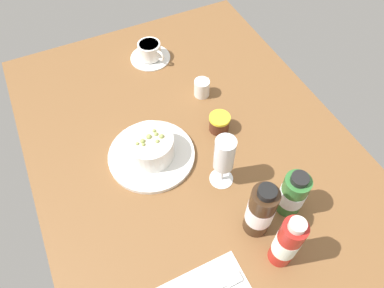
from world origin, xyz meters
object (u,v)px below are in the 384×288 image
at_px(coffee_cup, 150,52).
at_px(jam_jar, 219,122).
at_px(sauce_bottle_red, 287,243).
at_px(creamer_jug, 202,88).
at_px(sauce_bottle_green, 293,194).
at_px(porridge_bowl, 151,149).
at_px(wine_glass, 224,156).
at_px(sauce_bottle_brown, 260,211).

bearing_deg(coffee_cup, jam_jar, 10.20).
bearing_deg(coffee_cup, sauce_bottle_red, 1.27).
xyz_separation_m(creamer_jug, sauce_bottle_green, (0.42, 0.02, 0.04)).
xyz_separation_m(creamer_jug, jam_jar, (0.14, -0.02, -0.00)).
bearing_deg(jam_jar, porridge_bowl, -87.69).
xyz_separation_m(wine_glass, sauce_bottle_green, (0.14, 0.11, -0.04)).
bearing_deg(sauce_bottle_brown, wine_glass, -175.21).
bearing_deg(creamer_jug, sauce_bottle_brown, -9.82).
distance_m(coffee_cup, creamer_jug, 0.23).
height_order(coffee_cup, jam_jar, coffee_cup).
bearing_deg(porridge_bowl, sauce_bottle_brown, 27.21).
bearing_deg(sauce_bottle_green, sauce_bottle_brown, -83.88).
xyz_separation_m(jam_jar, sauce_bottle_green, (0.28, 0.04, 0.04)).
xyz_separation_m(wine_glass, sauce_bottle_red, (0.23, 0.02, -0.02)).
distance_m(wine_glass, sauce_bottle_red, 0.23).
relative_size(coffee_cup, sauce_bottle_green, 0.96).
distance_m(wine_glass, jam_jar, 0.18).
xyz_separation_m(sauce_bottle_green, sauce_bottle_red, (0.09, -0.09, 0.02)).
relative_size(jam_jar, sauce_bottle_red, 0.32).
bearing_deg(wine_glass, coffee_cup, 179.31).
distance_m(coffee_cup, sauce_bottle_red, 0.74).
height_order(coffee_cup, sauce_bottle_green, sauce_bottle_green).
distance_m(porridge_bowl, wine_glass, 0.21).
height_order(coffee_cup, wine_glass, wine_glass).
height_order(coffee_cup, sauce_bottle_brown, sauce_bottle_brown).
bearing_deg(sauce_bottle_red, creamer_jug, 172.87).
distance_m(creamer_jug, sauce_bottle_red, 0.52).
bearing_deg(creamer_jug, porridge_bowl, -56.41).
xyz_separation_m(coffee_cup, sauce_bottle_brown, (0.65, 0.01, 0.05)).
bearing_deg(wine_glass, creamer_jug, 163.15).
bearing_deg(sauce_bottle_green, porridge_bowl, -138.63).
distance_m(porridge_bowl, sauce_bottle_red, 0.41).
relative_size(wine_glass, sauce_bottle_brown, 0.93).
bearing_deg(sauce_bottle_green, jam_jar, -172.49).
height_order(porridge_bowl, wine_glass, wine_glass).
distance_m(creamer_jug, jam_jar, 0.14).
height_order(porridge_bowl, sauce_bottle_red, sauce_bottle_red).
xyz_separation_m(coffee_cup, jam_jar, (0.36, 0.06, -0.00)).
bearing_deg(jam_jar, coffee_cup, -169.80).
height_order(sauce_bottle_brown, sauce_bottle_green, sauce_bottle_brown).
bearing_deg(coffee_cup, sauce_bottle_green, 9.01).
bearing_deg(porridge_bowl, sauce_bottle_green, 41.37).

